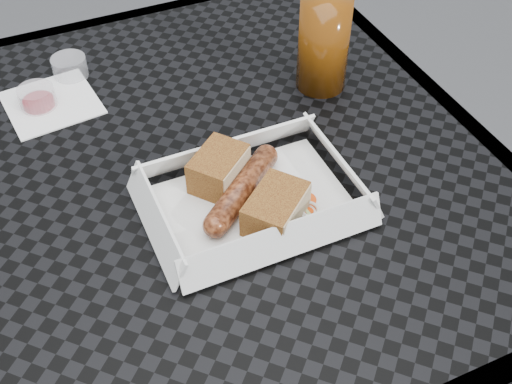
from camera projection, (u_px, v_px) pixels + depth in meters
patio_table at (185, 211)px, 0.85m from camera, size 0.80×0.80×0.74m
food_tray at (253, 203)px, 0.76m from camera, size 0.22×0.15×0.00m
bratwurst at (242, 189)px, 0.75m from camera, size 0.13×0.11×0.03m
bread_near at (219, 169)px, 0.76m from camera, size 0.09×0.08×0.04m
bread_far at (276, 209)px, 0.72m from camera, size 0.09×0.09×0.04m
veg_garnish at (305, 209)px, 0.75m from camera, size 0.03×0.03×0.00m
napkin at (52, 103)px, 0.89m from camera, size 0.13×0.13×0.00m
condiment_cup_sauce at (37, 98)px, 0.88m from camera, size 0.05×0.05×0.03m
condiment_cup_empty at (70, 67)px, 0.93m from camera, size 0.05×0.05×0.03m
drink_glass at (323, 44)px, 0.88m from camera, size 0.07×0.07×0.14m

